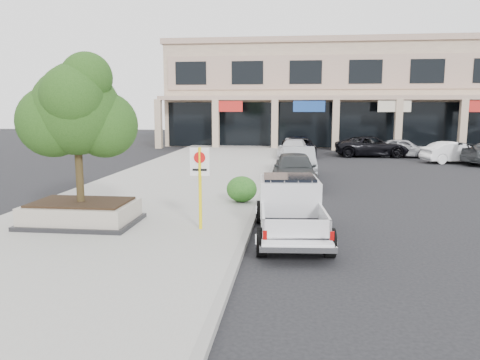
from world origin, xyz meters
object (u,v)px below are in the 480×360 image
(planter, at_px, (82,213))
(no_parking_sign, at_px, (200,177))
(lot_car_e, at_px, (403,148))
(planter_tree, at_px, (83,112))
(curb_car_a, at_px, (295,169))
(curb_car_b, at_px, (299,162))
(lot_car_a, at_px, (365,146))
(lot_car_b, at_px, (455,152))
(pickup_truck, at_px, (291,209))
(lot_car_d, at_px, (372,146))
(curb_car_c, at_px, (294,149))
(curb_car_d, at_px, (298,146))

(planter, bearing_deg, no_parking_sign, -2.36)
(lot_car_e, bearing_deg, planter_tree, 159.79)
(curb_car_a, relative_size, curb_car_b, 0.99)
(lot_car_a, distance_m, lot_car_b, 6.44)
(lot_car_a, bearing_deg, planter_tree, 165.82)
(pickup_truck, xyz_separation_m, lot_car_d, (5.61, 21.98, -0.06))
(curb_car_b, xyz_separation_m, lot_car_a, (4.92, 11.23, -0.07))
(lot_car_d, bearing_deg, planter_tree, 150.20)
(no_parking_sign, relative_size, curb_car_c, 0.50)
(curb_car_c, bearing_deg, lot_car_b, -1.02)
(planter, bearing_deg, curb_car_a, 53.13)
(pickup_truck, xyz_separation_m, curb_car_c, (-0.02, 19.77, -0.12))
(lot_car_e, bearing_deg, curb_car_d, 102.27)
(lot_car_e, bearing_deg, lot_car_b, -129.52)
(pickup_truck, height_order, curb_car_a, pickup_truck)
(curb_car_b, bearing_deg, curb_car_d, 87.66)
(planter, xyz_separation_m, lot_car_a, (11.28, 22.46, 0.21))
(planter_tree, bearing_deg, no_parking_sign, -5.00)
(pickup_truck, distance_m, lot_car_b, 21.28)
(planter_tree, height_order, no_parking_sign, planter_tree)
(curb_car_c, height_order, curb_car_d, curb_car_d)
(lot_car_b, bearing_deg, curb_car_d, 57.35)
(no_parking_sign, height_order, pickup_truck, no_parking_sign)
(curb_car_a, bearing_deg, no_parking_sign, -110.34)
(curb_car_c, height_order, lot_car_a, lot_car_a)
(pickup_truck, height_order, lot_car_a, pickup_truck)
(no_parking_sign, relative_size, pickup_truck, 0.46)
(curb_car_c, bearing_deg, curb_car_b, -82.86)
(curb_car_d, xyz_separation_m, lot_car_b, (9.92, -3.17, -0.02))
(curb_car_b, height_order, lot_car_b, curb_car_b)
(lot_car_d, bearing_deg, lot_car_b, -127.30)
(pickup_truck, distance_m, lot_car_e, 23.16)
(pickup_truck, distance_m, curb_car_a, 8.44)
(pickup_truck, bearing_deg, planter_tree, 171.87)
(planter_tree, xyz_separation_m, lot_car_b, (16.18, 18.30, -2.74))
(curb_car_b, relative_size, curb_car_c, 1.00)
(curb_car_a, relative_size, lot_car_b, 1.11)
(no_parking_sign, height_order, lot_car_b, no_parking_sign)
(curb_car_c, bearing_deg, no_parking_sign, -92.09)
(no_parking_sign, relative_size, curb_car_a, 0.50)
(planter_tree, height_order, curb_car_d, planter_tree)
(pickup_truck, bearing_deg, lot_car_d, 71.11)
(planter_tree, height_order, lot_car_a, planter_tree)
(no_parking_sign, bearing_deg, curb_car_d, 82.61)
(planter_tree, distance_m, lot_car_d, 24.66)
(no_parking_sign, distance_m, curb_car_c, 19.89)
(curb_car_d, xyz_separation_m, lot_car_e, (7.43, -0.01, -0.03))
(curb_car_d, bearing_deg, lot_car_d, -1.51)
(curb_car_a, height_order, lot_car_b, curb_car_a)
(curb_car_a, xyz_separation_m, curb_car_c, (-0.09, 11.33, -0.11))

